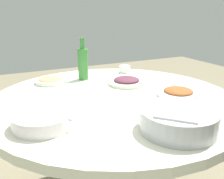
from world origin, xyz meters
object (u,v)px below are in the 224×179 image
(round_dining_table, at_px, (114,121))
(green_bottle, at_px, (83,63))
(dish_eggplant, at_px, (127,81))
(dish_shrimp, at_px, (51,80))
(tea_cup_far, at_px, (125,69))
(dish_stirfry, at_px, (178,93))
(soup_bowl, at_px, (43,120))
(rice_bowl, at_px, (178,120))

(round_dining_table, distance_m, green_bottle, 0.47)
(dish_eggplant, distance_m, green_bottle, 0.32)
(dish_shrimp, distance_m, tea_cup_far, 0.55)
(dish_stirfry, xyz_separation_m, dish_shrimp, (-0.55, 0.55, -0.00))
(dish_eggplant, bearing_deg, tea_cup_far, 63.21)
(soup_bowl, bearing_deg, rice_bowl, -29.99)
(dish_eggplant, distance_m, dish_shrimp, 0.48)
(soup_bowl, relative_size, green_bottle, 0.90)
(dish_stirfry, distance_m, green_bottle, 0.65)
(rice_bowl, xyz_separation_m, dish_eggplant, (0.13, 0.63, -0.03))
(dish_stirfry, bearing_deg, green_bottle, 121.77)
(rice_bowl, height_order, soup_bowl, rice_bowl)
(tea_cup_far, bearing_deg, dish_stirfry, -89.73)
(green_bottle, relative_size, tea_cup_far, 3.46)
(soup_bowl, distance_m, dish_eggplant, 0.69)
(round_dining_table, xyz_separation_m, tea_cup_far, (0.31, 0.44, 0.17))
(rice_bowl, xyz_separation_m, dish_stirfry, (0.27, 0.31, -0.03))
(round_dining_table, xyz_separation_m, green_bottle, (-0.03, 0.40, 0.25))
(rice_bowl, relative_size, green_bottle, 1.09)
(rice_bowl, relative_size, dish_stirfry, 1.36)
(tea_cup_far, bearing_deg, dish_eggplant, -116.79)
(soup_bowl, height_order, dish_stirfry, soup_bowl)
(dish_stirfry, distance_m, dish_eggplant, 0.34)
(dish_shrimp, distance_m, green_bottle, 0.23)
(round_dining_table, relative_size, soup_bowl, 5.34)
(dish_shrimp, height_order, green_bottle, green_bottle)
(soup_bowl, height_order, green_bottle, green_bottle)
(round_dining_table, height_order, soup_bowl, soup_bowl)
(soup_bowl, xyz_separation_m, dish_eggplant, (0.58, 0.36, -0.01))
(rice_bowl, height_order, tea_cup_far, rice_bowl)
(soup_bowl, bearing_deg, green_bottle, 57.02)
(rice_bowl, bearing_deg, green_bottle, 94.75)
(dish_stirfry, relative_size, dish_shrimp, 1.13)
(round_dining_table, height_order, tea_cup_far, tea_cup_far)
(tea_cup_far, bearing_deg, round_dining_table, -124.95)
(rice_bowl, xyz_separation_m, tea_cup_far, (0.26, 0.90, -0.02))
(tea_cup_far, bearing_deg, soup_bowl, -138.62)
(rice_bowl, distance_m, tea_cup_far, 0.93)
(soup_bowl, relative_size, tea_cup_far, 3.12)
(soup_bowl, xyz_separation_m, green_bottle, (0.38, 0.59, 0.08))
(dish_eggplant, relative_size, tea_cup_far, 2.89)
(dish_eggplant, bearing_deg, green_bottle, 131.02)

